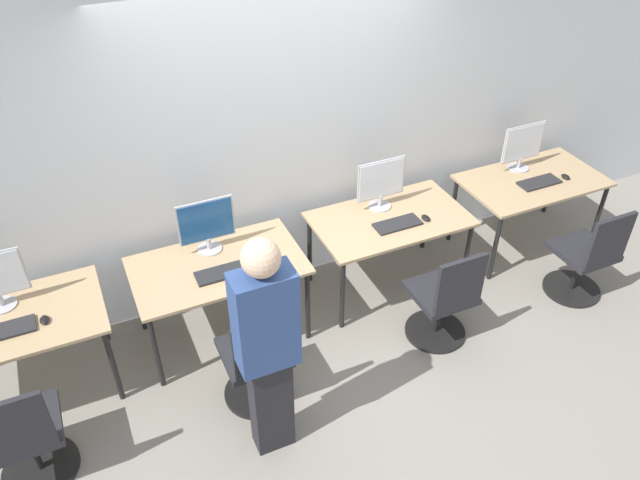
{
  "coord_description": "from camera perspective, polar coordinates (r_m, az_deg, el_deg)",
  "views": [
    {
      "loc": [
        -1.51,
        -3.19,
        3.6
      ],
      "look_at": [
        0.0,
        0.15,
        0.85
      ],
      "focal_mm": 35.0,
      "sensor_mm": 36.0,
      "label": 1
    }
  ],
  "objects": [
    {
      "name": "ground_plane",
      "position": [
        5.04,
        0.7,
        -8.72
      ],
      "size": [
        20.0,
        20.0,
        0.0
      ],
      "primitive_type": "plane",
      "color": "gray"
    },
    {
      "name": "wall_back",
      "position": [
        4.85,
        -3.55,
        9.83
      ],
      "size": [
        12.0,
        0.05,
        2.8
      ],
      "color": "silver",
      "rests_on": "ground_plane"
    },
    {
      "name": "desk_far_left",
      "position": [
        4.68,
        -26.69,
        -7.31
      ],
      "size": [
        1.26,
        0.74,
        0.7
      ],
      "color": "tan",
      "rests_on": "ground_plane"
    },
    {
      "name": "keyboard_far_left",
      "position": [
        4.55,
        -26.91,
        -7.41
      ],
      "size": [
        0.38,
        0.16,
        0.02
      ],
      "color": "#262628",
      "rests_on": "desk_far_left"
    },
    {
      "name": "mouse_far_left",
      "position": [
        4.51,
        -23.89,
        -6.7
      ],
      "size": [
        0.06,
        0.09,
        0.03
      ],
      "color": "black",
      "rests_on": "desk_far_left"
    },
    {
      "name": "office_chair_far_left",
      "position": [
        4.33,
        -25.24,
        -16.32
      ],
      "size": [
        0.48,
        0.48,
        0.89
      ],
      "color": "black",
      "rests_on": "ground_plane"
    },
    {
      "name": "desk_left",
      "position": [
        4.7,
        -9.28,
        -2.85
      ],
      "size": [
        1.26,
        0.74,
        0.7
      ],
      "color": "tan",
      "rests_on": "ground_plane"
    },
    {
      "name": "monitor_left",
      "position": [
        4.67,
        -10.34,
        1.38
      ],
      "size": [
        0.43,
        0.19,
        0.43
      ],
      "color": "#B2B2B7",
      "rests_on": "desk_left"
    },
    {
      "name": "keyboard_left",
      "position": [
        4.56,
        -8.93,
        -2.98
      ],
      "size": [
        0.38,
        0.16,
        0.02
      ],
      "color": "#262628",
      "rests_on": "desk_left"
    },
    {
      "name": "mouse_left",
      "position": [
        4.58,
        -5.75,
        -2.27
      ],
      "size": [
        0.06,
        0.09,
        0.03
      ],
      "color": "black",
      "rests_on": "desk_left"
    },
    {
      "name": "office_chair_left",
      "position": [
        4.36,
        -5.75,
        -11.19
      ],
      "size": [
        0.48,
        0.48,
        0.89
      ],
      "color": "black",
      "rests_on": "ground_plane"
    },
    {
      "name": "person_left",
      "position": [
        3.71,
        -4.87,
        -9.51
      ],
      "size": [
        0.36,
        0.22,
        1.68
      ],
      "color": "#232328",
      "rests_on": "ground_plane"
    },
    {
      "name": "desk_right",
      "position": [
        5.14,
        6.39,
        1.42
      ],
      "size": [
        1.26,
        0.74,
        0.7
      ],
      "color": "tan",
      "rests_on": "ground_plane"
    },
    {
      "name": "monitor_right",
      "position": [
        5.11,
        5.6,
        5.21
      ],
      "size": [
        0.43,
        0.19,
        0.43
      ],
      "color": "#B2B2B7",
      "rests_on": "desk_right"
    },
    {
      "name": "keyboard_right",
      "position": [
        5.02,
        7.09,
        1.45
      ],
      "size": [
        0.38,
        0.16,
        0.02
      ],
      "color": "#262628",
      "rests_on": "desk_right"
    },
    {
      "name": "mouse_right",
      "position": [
        5.12,
        9.64,
        2.01
      ],
      "size": [
        0.06,
        0.09,
        0.03
      ],
      "color": "black",
      "rests_on": "desk_right"
    },
    {
      "name": "office_chair_right",
      "position": [
        4.87,
        11.25,
        -5.66
      ],
      "size": [
        0.48,
        0.48,
        0.89
      ],
      "color": "black",
      "rests_on": "ground_plane"
    },
    {
      "name": "desk_far_right",
      "position": [
        5.93,
        18.77,
        4.73
      ],
      "size": [
        1.26,
        0.74,
        0.7
      ],
      "color": "tan",
      "rests_on": "ground_plane"
    },
    {
      "name": "monitor_far_right",
      "position": [
        5.92,
        18.04,
        8.17
      ],
      "size": [
        0.43,
        0.19,
        0.43
      ],
      "color": "#B2B2B7",
      "rests_on": "desk_far_right"
    },
    {
      "name": "keyboard_far_right",
      "position": [
        5.84,
        19.4,
        4.99
      ],
      "size": [
        0.38,
        0.16,
        0.02
      ],
      "color": "#262628",
      "rests_on": "desk_far_right"
    },
    {
      "name": "mouse_far_right",
      "position": [
        6.0,
        21.54,
        5.41
      ],
      "size": [
        0.06,
        0.09,
        0.03
      ],
      "color": "black",
      "rests_on": "desk_far_right"
    },
    {
      "name": "office_chair_far_right",
      "position": [
        5.62,
        23.14,
        -1.74
      ],
      "size": [
        0.48,
        0.48,
        0.89
      ],
      "color": "black",
      "rests_on": "ground_plane"
    }
  ]
}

